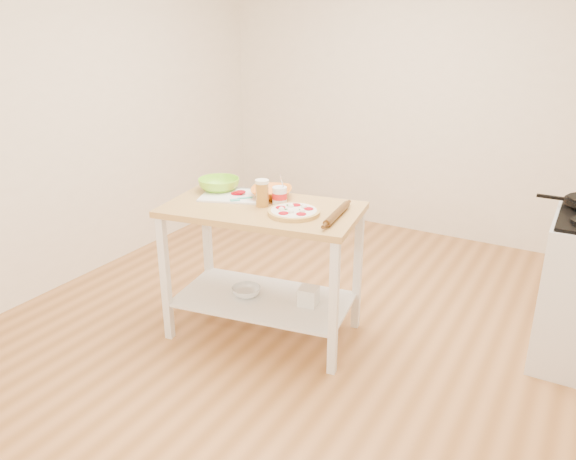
% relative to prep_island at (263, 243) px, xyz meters
% --- Properties ---
extents(room_shell, '(4.04, 4.54, 2.74)m').
position_rel_prep_island_xyz_m(room_shell, '(0.21, 0.15, 0.70)').
color(room_shell, '#B97C44').
rests_on(room_shell, ground).
extents(prep_island, '(1.31, 0.85, 0.90)m').
position_rel_prep_island_xyz_m(prep_island, '(0.00, 0.00, 0.00)').
color(prep_island, tan).
rests_on(prep_island, ground).
extents(pizza, '(0.32, 0.32, 0.05)m').
position_rel_prep_island_xyz_m(pizza, '(0.24, -0.02, 0.27)').
color(pizza, '#DEB55E').
rests_on(pizza, prep_island).
extents(cutting_board, '(0.48, 0.42, 0.04)m').
position_rel_prep_island_xyz_m(cutting_board, '(-0.29, 0.08, 0.26)').
color(cutting_board, white).
rests_on(cutting_board, prep_island).
extents(spatula, '(0.11, 0.14, 0.01)m').
position_rel_prep_island_xyz_m(spatula, '(-0.18, 0.02, 0.27)').
color(spatula, '#4EC2B0').
rests_on(spatula, cutting_board).
extents(knife, '(0.26, 0.11, 0.01)m').
position_rel_prep_island_xyz_m(knife, '(-0.41, 0.20, 0.27)').
color(knife, silver).
rests_on(knife, cutting_board).
extents(orange_bowl, '(0.36, 0.36, 0.07)m').
position_rel_prep_island_xyz_m(orange_bowl, '(-0.05, 0.19, 0.28)').
color(orange_bowl, orange).
rests_on(orange_bowl, prep_island).
extents(green_bowl, '(0.29, 0.29, 0.09)m').
position_rel_prep_island_xyz_m(green_bowl, '(-0.43, 0.14, 0.29)').
color(green_bowl, '#90E62D').
rests_on(green_bowl, prep_island).
extents(beer_pint, '(0.08, 0.08, 0.17)m').
position_rel_prep_island_xyz_m(beer_pint, '(-0.01, 0.01, 0.33)').
color(beer_pint, '#AF7628').
rests_on(beer_pint, prep_island).
extents(yogurt_tub, '(0.09, 0.09, 0.20)m').
position_rel_prep_island_xyz_m(yogurt_tub, '(0.07, 0.10, 0.31)').
color(yogurt_tub, white).
rests_on(yogurt_tub, prep_island).
extents(rolling_pin, '(0.09, 0.38, 0.04)m').
position_rel_prep_island_xyz_m(rolling_pin, '(0.49, 0.05, 0.27)').
color(rolling_pin, '#553313').
rests_on(rolling_pin, prep_island).
extents(shelf_glass_bowl, '(0.23, 0.23, 0.06)m').
position_rel_prep_island_xyz_m(shelf_glass_bowl, '(-0.12, -0.03, -0.36)').
color(shelf_glass_bowl, silver).
rests_on(shelf_glass_bowl, prep_island).
extents(shelf_bin, '(0.14, 0.14, 0.12)m').
position_rel_prep_island_xyz_m(shelf_bin, '(0.30, 0.07, -0.33)').
color(shelf_bin, white).
rests_on(shelf_bin, prep_island).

